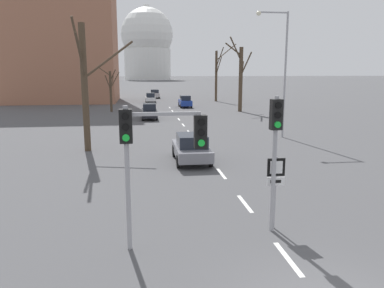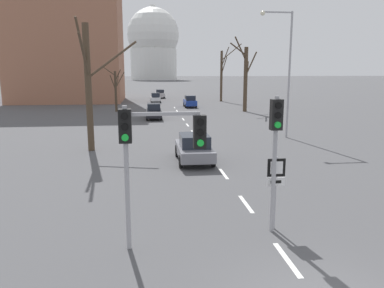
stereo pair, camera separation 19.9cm
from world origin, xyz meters
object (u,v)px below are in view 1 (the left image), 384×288
object	(u,v)px
sedan_mid_centre	(191,148)
sedan_far_right	(149,111)
sedan_near_right	(155,94)
traffic_signal_near_left	(154,142)
street_lamp_right	(280,63)
sedan_far_left	(185,101)
route_sign_post	(276,180)
traffic_signal_centre_tall	(275,138)
sedan_near_left	(150,98)

from	to	relation	value
sedan_mid_centre	sedan_far_right	size ratio (longest dim) A/B	1.03
sedan_near_right	sedan_mid_centre	size ratio (longest dim) A/B	0.94
traffic_signal_near_left	street_lamp_right	xyz separation A→B (m)	(10.37, 17.85, 2.61)
sedan_near_right	sedan_far_left	size ratio (longest dim) A/B	0.97
street_lamp_right	sedan_near_right	xyz separation A→B (m)	(-8.16, 46.13, -5.01)
route_sign_post	sedan_near_right	xyz separation A→B (m)	(-1.77, 63.10, -0.84)
street_lamp_right	sedan_far_left	distance (m)	27.18
route_sign_post	sedan_near_right	world-z (taller)	route_sign_post
traffic_signal_centre_tall	sedan_mid_centre	world-z (taller)	traffic_signal_centre_tall
traffic_signal_centre_tall	sedan_mid_centre	xyz separation A→B (m)	(-1.37, 9.91, -2.28)
traffic_signal_near_left	sedan_near_left	size ratio (longest dim) A/B	1.04
traffic_signal_centre_tall	route_sign_post	world-z (taller)	traffic_signal_centre_tall
traffic_signal_near_left	sedan_far_left	size ratio (longest dim) A/B	0.98
route_sign_post	sedan_far_right	world-z (taller)	route_sign_post
route_sign_post	sedan_mid_centre	xyz separation A→B (m)	(-1.51, 9.73, -0.85)
sedan_far_left	sedan_far_right	distance (m)	14.41
street_lamp_right	sedan_far_left	world-z (taller)	street_lamp_right
traffic_signal_centre_tall	sedan_mid_centre	distance (m)	10.26
sedan_near_left	street_lamp_right	bearing A→B (deg)	-75.57
route_sign_post	street_lamp_right	size ratio (longest dim) A/B	0.26
sedan_near_right	sedan_far_right	size ratio (longest dim) A/B	0.97
traffic_signal_centre_tall	route_sign_post	size ratio (longest dim) A/B	1.80
traffic_signal_near_left	sedan_far_right	bearing A→B (deg)	89.14
traffic_signal_near_left	street_lamp_right	distance (m)	20.81
traffic_signal_near_left	route_sign_post	xyz separation A→B (m)	(3.99, 0.88, -1.55)
route_sign_post	sedan_mid_centre	world-z (taller)	route_sign_post
street_lamp_right	sedan_mid_centre	bearing A→B (deg)	-137.48
street_lamp_right	sedan_far_right	size ratio (longest dim) A/B	2.23
sedan_near_right	sedan_mid_centre	bearing A→B (deg)	-89.72
sedan_near_left	sedan_far_right	world-z (taller)	sedan_far_right
traffic_signal_centre_tall	street_lamp_right	xyz separation A→B (m)	(6.52, 17.15, 2.72)
street_lamp_right	sedan_near_left	bearing A→B (deg)	104.43
sedan_near_left	sedan_near_right	bearing A→B (deg)	83.96
sedan_mid_centre	sedan_far_left	bearing A→B (deg)	84.06
sedan_near_left	sedan_mid_centre	world-z (taller)	sedan_mid_centre
route_sign_post	traffic_signal_centre_tall	bearing A→B (deg)	-127.65
sedan_near_left	sedan_far_left	world-z (taller)	sedan_far_left
traffic_signal_near_left	sedan_mid_centre	distance (m)	11.15
sedan_far_left	sedan_far_right	bearing A→B (deg)	-112.47
sedan_near_right	street_lamp_right	bearing A→B (deg)	-79.97
traffic_signal_centre_tall	sedan_mid_centre	bearing A→B (deg)	97.90
route_sign_post	sedan_far_left	distance (m)	43.37
sedan_far_right	sedan_near_left	bearing A→B (deg)	88.32
traffic_signal_near_left	street_lamp_right	bearing A→B (deg)	59.83
sedan_mid_centre	sedan_far_right	distance (m)	20.37
traffic_signal_centre_tall	sedan_far_left	size ratio (longest dim) A/B	1.03
sedan_near_right	sedan_far_right	bearing A→B (deg)	-93.03
sedan_mid_centre	sedan_far_left	world-z (taller)	sedan_far_left
street_lamp_right	sedan_mid_centre	world-z (taller)	street_lamp_right
traffic_signal_centre_tall	sedan_far_left	distance (m)	43.61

